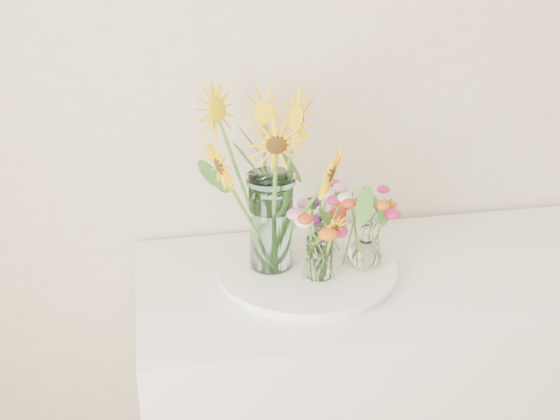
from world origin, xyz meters
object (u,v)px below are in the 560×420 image
object	(u,v)px
counter	(397,407)
tray	(306,271)
small_vase_c	(325,234)
small_vase_b	(366,244)
small_vase_a	(320,258)
mason_jar	(271,222)

from	to	relation	value
counter	tray	xyz separation A→B (m)	(-0.27, 0.02, 0.46)
counter	small_vase_c	distance (m)	0.57
counter	small_vase_b	distance (m)	0.55
small_vase_c	tray	bearing A→B (deg)	-130.76
small_vase_a	small_vase_b	distance (m)	0.13
tray	small_vase_b	size ratio (longest dim) A/B	3.53
small_vase_c	small_vase_b	bearing A→B (deg)	-51.89
mason_jar	small_vase_c	xyz separation A→B (m)	(0.16, 0.06, -0.08)
tray	mason_jar	distance (m)	0.16
small_vase_b	counter	bearing A→B (deg)	0.20
tray	small_vase_b	distance (m)	0.17
small_vase_b	small_vase_c	xyz separation A→B (m)	(-0.08, 0.10, -0.01)
counter	small_vase_b	bearing A→B (deg)	-179.80
counter	small_vase_a	world-z (taller)	small_vase_a
tray	mason_jar	xyz separation A→B (m)	(-0.09, 0.02, 0.14)
counter	mason_jar	xyz separation A→B (m)	(-0.36, 0.04, 0.60)
counter	small_vase_c	size ratio (longest dim) A/B	14.00
tray	small_vase_a	xyz separation A→B (m)	(0.02, -0.06, 0.07)
tray	small_vase_a	world-z (taller)	small_vase_a
small_vase_a	small_vase_c	xyz separation A→B (m)	(0.05, 0.14, -0.01)
tray	counter	bearing A→B (deg)	-4.64
small_vase_b	tray	bearing A→B (deg)	171.46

